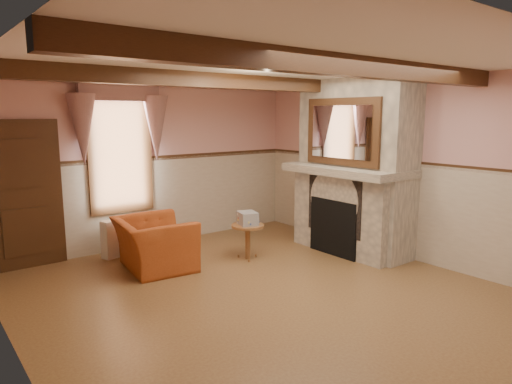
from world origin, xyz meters
TOP-DOWN VIEW (x-y plane):
  - floor at (0.00, 0.00)m, footprint 5.50×6.00m
  - ceiling at (0.00, 0.00)m, footprint 5.50×6.00m
  - wall_back at (0.00, 3.00)m, footprint 5.50×0.02m
  - wall_left at (-2.75, 0.00)m, footprint 0.02×6.00m
  - wall_right at (2.75, 0.00)m, footprint 0.02×6.00m
  - wainscot at (0.00, 0.00)m, footprint 5.50×6.00m
  - chair_rail at (0.00, 0.00)m, footprint 5.50×6.00m
  - firebox at (2.00, 0.60)m, footprint 0.20×0.95m
  - armchair at (-0.63, 1.76)m, footprint 1.13×1.25m
  - side_table at (0.72, 1.28)m, footprint 0.57×0.57m
  - book_stack at (0.72, 1.28)m, footprint 0.34×0.38m
  - radiator at (-0.74, 2.70)m, footprint 0.72×0.36m
  - bowl at (2.24, 0.69)m, footprint 0.35×0.35m
  - mantel_clock at (2.24, 1.16)m, footprint 0.14×0.24m
  - oil_lamp at (2.24, 1.05)m, footprint 0.11×0.11m
  - candle_red at (2.24, 0.06)m, footprint 0.06×0.06m
  - jar_yellow at (2.24, 0.30)m, footprint 0.06×0.06m
  - fireplace at (2.42, 0.60)m, footprint 0.85×2.00m
  - mantel at (2.24, 0.60)m, footprint 1.05×2.05m
  - overmantel_mirror at (2.06, 0.60)m, footprint 0.06×1.44m
  - door at (-2.10, 2.94)m, footprint 1.10×0.10m
  - window at (-0.60, 2.97)m, footprint 1.06×0.08m
  - window_drapes at (-0.60, 2.88)m, footprint 1.30×0.14m
  - ceiling_beam_front at (0.00, -1.20)m, footprint 5.50×0.18m
  - ceiling_beam_back at (0.00, 1.20)m, footprint 5.50×0.18m

SIDE VIEW (x-z plane):
  - floor at x=0.00m, z-range -0.01..0.01m
  - side_table at x=0.72m, z-range 0.00..0.55m
  - radiator at x=-0.74m, z-range 0.00..0.60m
  - armchair at x=-0.63m, z-range 0.00..0.74m
  - firebox at x=2.00m, z-range 0.00..0.90m
  - book_stack at x=0.72m, z-range 0.55..0.75m
  - wainscot at x=0.00m, z-range 0.00..1.50m
  - door at x=-2.10m, z-range 0.00..2.10m
  - mantel at x=2.24m, z-range 1.30..1.42m
  - wall_back at x=0.00m, z-range 0.00..2.80m
  - wall_left at x=-2.75m, z-range 0.00..2.80m
  - wall_right at x=2.75m, z-range 0.00..2.80m
  - fireplace at x=2.42m, z-range 0.00..2.80m
  - bowl at x=2.24m, z-range 1.42..1.50m
  - jar_yellow at x=2.24m, z-range 1.42..1.54m
  - chair_rail at x=0.00m, z-range 1.46..1.54m
  - candle_red at x=2.24m, z-range 1.42..1.58m
  - mantel_clock at x=2.24m, z-range 1.42..1.62m
  - oil_lamp at x=2.24m, z-range 1.42..1.70m
  - window at x=-0.60m, z-range 0.64..2.66m
  - overmantel_mirror at x=2.06m, z-range 1.45..2.49m
  - window_drapes at x=-0.60m, z-range 1.55..2.95m
  - ceiling_beam_front at x=0.00m, z-range 2.60..2.80m
  - ceiling_beam_back at x=0.00m, z-range 2.60..2.80m
  - ceiling at x=0.00m, z-range 2.79..2.80m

